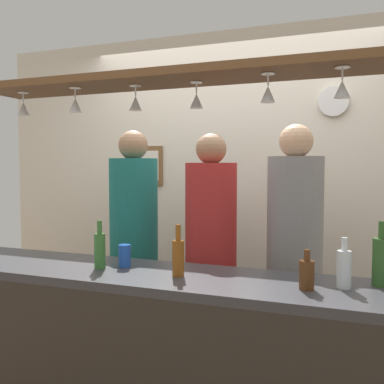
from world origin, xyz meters
TOP-DOWN VIEW (x-y plane):
  - back_wall at (0.00, 1.10)m, footprint 4.40×0.06m
  - bar_counter at (0.00, -0.50)m, footprint 2.70×0.55m
  - overhead_glass_rack at (0.00, -0.30)m, footprint 2.20×0.36m
  - hanging_wineglass_far_left at (-0.88, -0.33)m, footprint 0.07×0.07m
  - hanging_wineglass_left at (-0.51, -0.35)m, footprint 0.07×0.07m
  - hanging_wineglass_center_left at (-0.17, -0.29)m, footprint 0.07×0.07m
  - hanging_wineglass_center at (0.16, -0.26)m, footprint 0.07×0.07m
  - hanging_wineglass_center_right at (0.54, -0.34)m, footprint 0.07×0.07m
  - hanging_wineglass_right at (0.87, -0.36)m, footprint 0.07×0.07m
  - person_left_teal_shirt at (-0.54, 0.35)m, footprint 0.34×0.34m
  - person_middle_red_shirt at (0.04, 0.35)m, footprint 0.34×0.34m
  - person_right_grey_shirt at (0.58, 0.35)m, footprint 0.34×0.34m
  - bottle_soda_clear at (0.89, -0.31)m, footprint 0.06×0.06m
  - bottle_beer_amber_tall at (0.11, -0.38)m, footprint 0.06×0.06m
  - bottle_beer_green_import at (-0.35, -0.38)m, footprint 0.06×0.06m
  - bottle_champagne_green at (1.05, -0.21)m, footprint 0.08×0.08m
  - bottle_beer_brown_stubby at (0.73, -0.39)m, footprint 0.07×0.07m
  - drink_can at (-0.25, -0.29)m, footprint 0.07×0.07m
  - picture_frame_caricature at (-0.77, 1.06)m, footprint 0.26×0.02m
  - picture_frame_lower_pair at (0.48, 1.06)m, footprint 0.30×0.02m
  - wall_clock at (0.76, 1.05)m, footprint 0.22×0.03m

SIDE VIEW (x-z plane):
  - bar_counter at x=0.00m, z-range 0.17..1.13m
  - drink_can at x=-0.25m, z-range 0.95..1.08m
  - bottle_beer_brown_stubby at x=0.73m, z-range 0.93..1.11m
  - person_middle_red_shirt at x=0.04m, z-range 0.18..1.90m
  - bottle_soda_clear at x=0.89m, z-range 0.93..1.16m
  - bottle_beer_amber_tall at x=0.11m, z-range 0.92..1.18m
  - bottle_beer_green_import at x=-0.35m, z-range 0.93..1.19m
  - person_left_teal_shirt at x=-0.54m, z-range 0.18..1.94m
  - person_right_grey_shirt at x=0.58m, z-range 0.19..1.95m
  - bottle_champagne_green at x=1.05m, z-range 0.92..1.22m
  - back_wall at x=0.00m, z-range 0.00..2.60m
  - picture_frame_lower_pair at x=0.48m, z-range 1.38..1.56m
  - picture_frame_caricature at x=-0.77m, z-range 1.34..1.68m
  - hanging_wineglass_far_left at x=-0.88m, z-range 1.78..1.91m
  - hanging_wineglass_left at x=-0.51m, z-range 1.78..1.91m
  - hanging_wineglass_center_left at x=-0.17m, z-range 1.78..1.91m
  - hanging_wineglass_center at x=0.16m, z-range 1.78..1.91m
  - hanging_wineglass_center_right at x=0.54m, z-range 1.78..1.91m
  - hanging_wineglass_right at x=0.87m, z-range 1.78..1.91m
  - overhead_glass_rack at x=0.00m, z-range 1.93..1.97m
  - wall_clock at x=0.76m, z-range 1.87..2.09m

